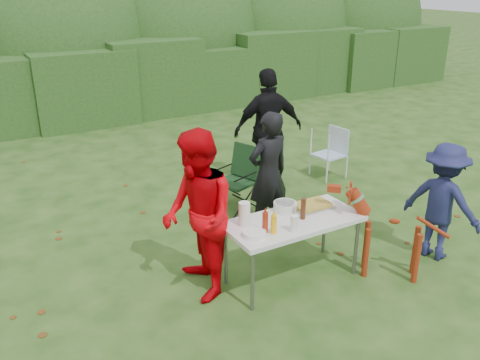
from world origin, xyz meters
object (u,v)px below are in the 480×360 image
person_cook (268,174)px  beer_bottle (303,209)px  camping_chair (237,178)px  mustard_bottle (274,224)px  person_black_puffy (268,130)px  dog (393,234)px  folding_table (293,224)px  person_red_jacket (198,216)px  child (442,202)px  paper_towel_roll (244,214)px  ketchup_bottle (265,222)px  lawn_chair (329,153)px

person_cook → beer_bottle: person_cook is taller
camping_chair → mustard_bottle: bearing=50.0°
person_black_puffy → dog: person_black_puffy is taller
folding_table → camping_chair: camping_chair is taller
person_cook → person_red_jacket: 1.60m
folding_table → child: (1.81, -0.46, 0.03)m
dog → child: bearing=-134.4°
paper_towel_roll → mustard_bottle: bearing=-60.4°
person_red_jacket → person_cook: bearing=129.6°
folding_table → person_red_jacket: 1.05m
camping_chair → person_cook: bearing=68.6°
child → dog: size_ratio=1.32×
ketchup_bottle → paper_towel_roll: paper_towel_roll is taller
person_red_jacket → person_black_puffy: size_ratio=0.95×
child → paper_towel_roll: bearing=59.0°
person_black_puffy → ketchup_bottle: (-1.66, -2.50, -0.09)m
beer_bottle → person_red_jacket: bearing=163.8°
mustard_bottle → dog: bearing=-13.8°
dog → lawn_chair: dog is taller
folding_table → person_cook: (0.38, 1.09, 0.13)m
lawn_chair → person_black_puffy: bearing=-15.8°
folding_table → person_cook: bearing=70.6°
person_red_jacket → person_black_puffy: bearing=142.9°
person_cook → dog: bearing=107.4°
folding_table → ketchup_bottle: ketchup_bottle is taller
person_cook → ketchup_bottle: 1.43m
mustard_bottle → beer_bottle: beer_bottle is taller
person_cook → paper_towel_roll: person_cook is taller
person_cook → paper_towel_roll: size_ratio=6.30×
person_cook → mustard_bottle: (-0.74, -1.24, 0.02)m
person_cook → person_red_jacket: bearing=26.2°
folding_table → person_black_puffy: person_black_puffy is taller
child → dog: (-0.80, -0.03, -0.20)m
person_cook → person_black_puffy: size_ratio=0.87×
person_black_puffy → lawn_chair: bearing=-177.4°
person_cook → dog: (0.63, -1.58, -0.31)m
person_red_jacket → dog: (2.00, -0.77, -0.39)m
person_cook → mustard_bottle: size_ratio=8.19×
mustard_bottle → ketchup_bottle: 0.09m
folding_table → dog: (1.01, -0.49, -0.17)m
beer_bottle → folding_table: bearing=158.5°
folding_table → ketchup_bottle: bearing=-167.6°
dog → ketchup_bottle: 1.52m
person_black_puffy → ketchup_bottle: bearing=67.3°
person_black_puffy → camping_chair: size_ratio=2.06×
lawn_chair → mustard_bottle: 3.65m
child → lawn_chair: child is taller
lawn_chair → beer_bottle: bearing=37.9°
folding_table → beer_bottle: size_ratio=6.25×
person_red_jacket → dog: 2.18m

